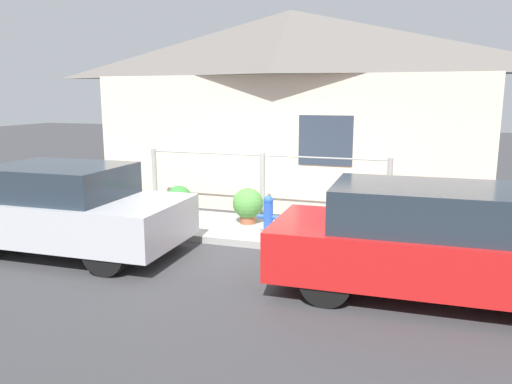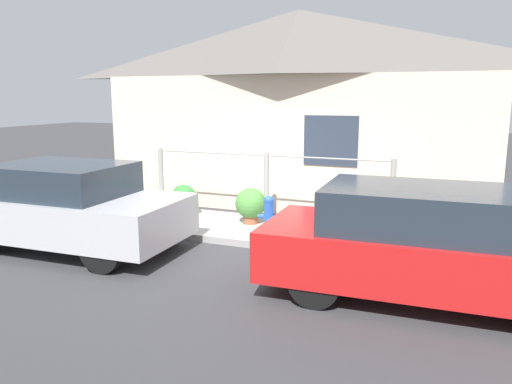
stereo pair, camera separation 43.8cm
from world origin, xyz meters
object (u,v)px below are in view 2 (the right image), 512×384
Objects in this scene: fire_hydrant at (269,214)px; potted_plant_near_hydrant at (250,204)px; potted_plant_by_fence at (184,198)px; car_left at (70,207)px; car_right at (428,245)px.

potted_plant_near_hydrant is at bearing 133.51° from fire_hydrant.
potted_plant_by_fence is (-2.08, 0.70, -0.02)m from fire_hydrant.
potted_plant_by_fence is (0.80, 2.29, -0.24)m from car_left.
fire_hydrant is 2.20m from potted_plant_by_fence.
potted_plant_by_fence is at bearing 177.51° from potted_plant_near_hydrant.
fire_hydrant is (-2.68, 1.59, -0.22)m from car_right.
car_right is 3.12m from fire_hydrant.
potted_plant_near_hydrant is 1.08× the size of potted_plant_by_fence.
car_left is 5.59× the size of potted_plant_near_hydrant.
fire_hydrant is 1.12× the size of potted_plant_by_fence.
fire_hydrant is at bearing 27.22° from car_left.
fire_hydrant is at bearing -18.56° from potted_plant_by_fence.
potted_plant_by_fence is (-4.76, 2.29, -0.24)m from car_right.
car_left is at bearing -151.16° from fire_hydrant.
car_right is at bearing -30.63° from fire_hydrant.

